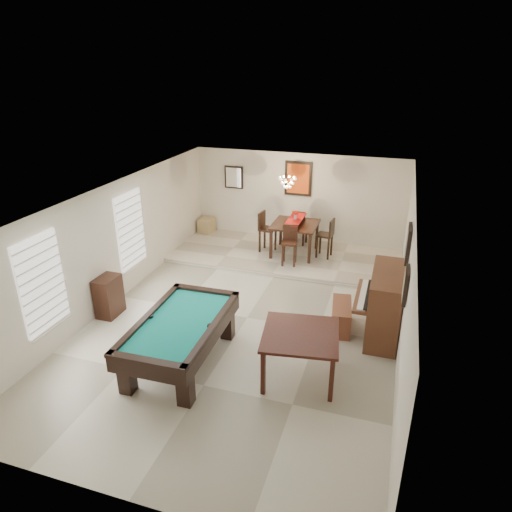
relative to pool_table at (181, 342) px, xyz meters
The scene contains 26 objects.
ground_plane 1.91m from the pool_table, 70.74° to the left, with size 6.00×9.00×0.02m, color beige.
wall_back 6.36m from the pool_table, 84.38° to the left, with size 6.00×0.04×2.60m, color silver.
wall_front 2.94m from the pool_table, 77.32° to the right, with size 6.00×0.04×2.60m, color silver.
wall_left 3.10m from the pool_table, 143.52° to the left, with size 0.04×9.00×2.60m, color silver.
wall_right 4.12m from the pool_table, 25.99° to the left, with size 0.04×9.00×2.60m, color silver.
ceiling 2.88m from the pool_table, 70.74° to the left, with size 6.00×9.00×0.04m, color white.
dining_step 5.06m from the pool_table, 82.99° to the left, with size 6.00×2.50×0.12m, color beige.
window_left_front 2.59m from the pool_table, 169.48° to the right, with size 0.06×1.00×1.70m, color white.
window_left_rear 3.48m from the pool_table, 134.89° to the left, with size 0.06×1.00×1.70m, color white.
pool_table is the anchor object (origin of this frame).
square_table 2.07m from the pool_table, ahead, with size 1.23×1.23×0.85m, color black, non-canonical shape.
upright_piano 3.73m from the pool_table, 32.18° to the left, with size 0.89×1.59×1.32m, color brown, non-canonical shape.
piano_bench 3.19m from the pool_table, 38.02° to the left, with size 0.36×0.94×0.52m, color brown.
apothecary_chest 2.40m from the pool_table, 154.50° to the left, with size 0.38×0.57×0.85m, color black.
dining_table 5.19m from the pool_table, 80.95° to the left, with size 1.17×1.17×0.97m, color black, non-canonical shape.
flower_vase 5.25m from the pool_table, 80.95° to the left, with size 0.14×0.14×0.24m, color red, non-canonical shape.
dining_chair_south 4.48m from the pool_table, 79.06° to the left, with size 0.37×0.37×1.01m, color black, non-canonical shape.
dining_chair_north 5.95m from the pool_table, 82.28° to the left, with size 0.37×0.37×0.99m, color black, non-canonical shape.
dining_chair_west 5.08m from the pool_table, 89.02° to the left, with size 0.41×0.41×1.09m, color black, non-canonical shape.
dining_chair_east 5.42m from the pool_table, 72.68° to the left, with size 0.39×0.39×1.05m, color black, non-canonical shape.
corner_bench 6.32m from the pool_table, 109.38° to the left, with size 0.39×0.48×0.44m, color tan.
chandelier 5.31m from the pool_table, 82.92° to the left, with size 0.44×0.44×0.60m, color #FFE5B2, non-canonical shape.
back_painting 6.43m from the pool_table, 84.35° to the left, with size 0.75×0.06×0.95m, color #D84C14.
back_mirror 6.50m from the pool_table, 101.66° to the left, with size 0.55×0.06×0.65m, color white.
right_picture_upper 4.39m from the pool_table, 29.98° to the left, with size 0.06×0.55×0.65m, color slate.
right_picture_lower 3.88m from the pool_table, 12.04° to the left, with size 0.06×0.45×0.55m, color gray.
Camera 1 is at (2.65, -7.75, 4.93)m, focal length 32.00 mm.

